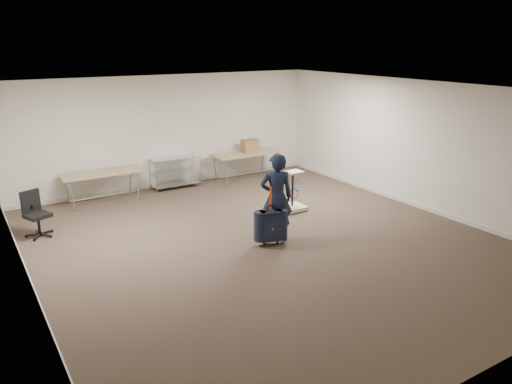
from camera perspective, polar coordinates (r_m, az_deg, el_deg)
ground at (r=9.35m, az=1.06°, el=-5.72°), size 9.00×9.00×0.00m
room_shell at (r=10.44m, az=-3.06°, el=-2.96°), size 8.00×9.00×9.00m
folding_table_left at (r=11.90m, az=-17.23°, el=1.96°), size 1.80×0.75×0.73m
folding_table_right at (r=13.31m, az=-1.26°, el=4.27°), size 1.80×0.75×0.73m
wire_shelf at (r=12.76m, az=-9.20°, el=2.40°), size 1.22×0.47×0.80m
person at (r=9.17m, az=2.34°, el=-0.63°), size 0.71×0.59×1.67m
suitcase at (r=9.09m, az=1.70°, el=-3.85°), size 0.46×0.34×1.11m
office_chair at (r=10.42m, az=-23.70°, el=-3.22°), size 0.53×0.54×0.88m
equipment_cart at (r=11.01m, az=4.32°, el=-0.91°), size 0.49×0.49×0.89m
cardboard_box at (r=13.45m, az=-0.68°, el=5.34°), size 0.46×0.36×0.32m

